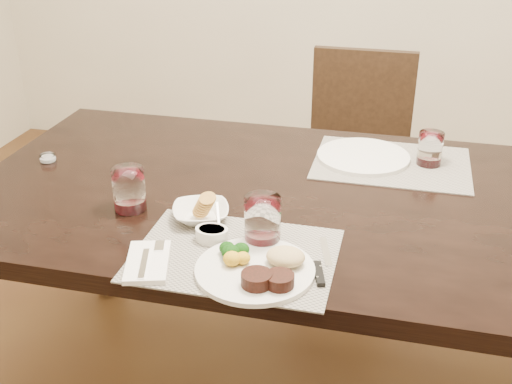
% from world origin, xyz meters
% --- Properties ---
extents(dining_table, '(2.00, 1.00, 0.75)m').
position_xyz_m(dining_table, '(0.00, 0.00, 0.67)').
color(dining_table, black).
rests_on(dining_table, ground).
extents(chair_far, '(0.42, 0.42, 0.90)m').
position_xyz_m(chair_far, '(0.00, 0.93, 0.50)').
color(chair_far, black).
rests_on(chair_far, ground).
extents(placemat_near, '(0.46, 0.34, 0.00)m').
position_xyz_m(placemat_near, '(-0.16, -0.35, 0.75)').
color(placemat_near, gray).
rests_on(placemat_near, dining_table).
extents(placemat_far, '(0.46, 0.34, 0.00)m').
position_xyz_m(placemat_far, '(0.16, 0.26, 0.75)').
color(placemat_far, gray).
rests_on(placemat_far, dining_table).
extents(dinner_plate, '(0.26, 0.26, 0.05)m').
position_xyz_m(dinner_plate, '(-0.09, -0.41, 0.77)').
color(dinner_plate, silver).
rests_on(dinner_plate, placemat_near).
extents(napkin_fork, '(0.14, 0.19, 0.02)m').
position_xyz_m(napkin_fork, '(-0.34, -0.44, 0.76)').
color(napkin_fork, white).
rests_on(napkin_fork, placemat_near).
extents(steak_knife, '(0.05, 0.21, 0.01)m').
position_xyz_m(steak_knife, '(0.04, -0.37, 0.76)').
color(steak_knife, white).
rests_on(steak_knife, placemat_near).
extents(cracker_bowl, '(0.18, 0.18, 0.06)m').
position_xyz_m(cracker_bowl, '(-0.29, -0.21, 0.77)').
color(cracker_bowl, silver).
rests_on(cracker_bowl, placemat_near).
extents(sauce_ramekin, '(0.08, 0.12, 0.06)m').
position_xyz_m(sauce_ramekin, '(-0.24, -0.30, 0.77)').
color(sauce_ramekin, silver).
rests_on(sauce_ramekin, placemat_near).
extents(wine_glass_near, '(0.09, 0.09, 0.12)m').
position_xyz_m(wine_glass_near, '(-0.12, -0.28, 0.81)').
color(wine_glass_near, silver).
rests_on(wine_glass_near, placemat_near).
extents(far_plate, '(0.28, 0.28, 0.01)m').
position_xyz_m(far_plate, '(0.07, 0.28, 0.76)').
color(far_plate, silver).
rests_on(far_plate, placemat_far).
extents(wine_glass_far, '(0.07, 0.07, 0.10)m').
position_xyz_m(wine_glass_far, '(0.26, 0.28, 0.80)').
color(wine_glass_far, silver).
rests_on(wine_glass_far, placemat_far).
extents(wine_glass_side, '(0.08, 0.08, 0.12)m').
position_xyz_m(wine_glass_side, '(-0.49, -0.19, 0.80)').
color(wine_glass_side, silver).
rests_on(wine_glass_side, dining_table).
extents(salt_cellar, '(0.05, 0.05, 0.02)m').
position_xyz_m(salt_cellar, '(-0.86, 0.03, 0.76)').
color(salt_cellar, silver).
rests_on(salt_cellar, dining_table).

